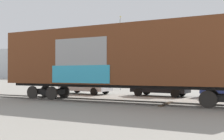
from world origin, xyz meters
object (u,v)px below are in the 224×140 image
object	(u,v)px
freight_car	(124,57)
parked_car_black	(159,85)
parked_car_silver	(84,84)
flagpole	(120,44)

from	to	relation	value
freight_car	parked_car_black	size ratio (longest dim) A/B	3.65
freight_car	parked_car_silver	bearing A→B (deg)	135.90
flagpole	parked_car_silver	world-z (taller)	flagpole
flagpole	parked_car_black	world-z (taller)	flagpole
parked_car_silver	flagpole	bearing A→B (deg)	83.38
flagpole	freight_car	bearing A→B (deg)	-69.25
parked_car_black	flagpole	bearing A→B (deg)	130.05
parked_car_silver	parked_car_black	bearing A→B (deg)	1.43
flagpole	parked_car_silver	size ratio (longest dim) A/B	1.70
freight_car	flagpole	bearing A→B (deg)	110.75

